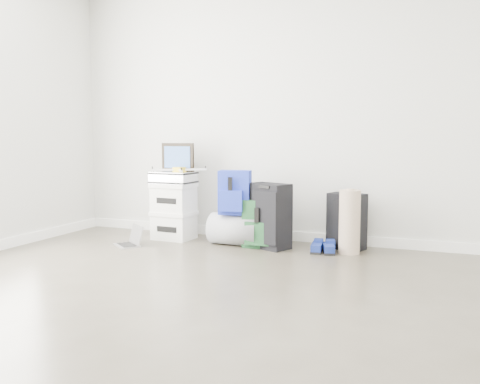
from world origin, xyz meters
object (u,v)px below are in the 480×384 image
at_px(duffel_bag, 236,229).
at_px(large_suitcase, 269,216).
at_px(briefcase, 173,178).
at_px(laptop, 131,241).
at_px(carry_on, 347,221).
at_px(boxes_stack, 174,211).

height_order(duffel_bag, large_suitcase, large_suitcase).
distance_m(briefcase, large_suitcase, 1.12).
distance_m(large_suitcase, laptop, 1.39).
bearing_deg(large_suitcase, carry_on, 41.45).
relative_size(duffel_bag, laptop, 1.46).
distance_m(boxes_stack, large_suitcase, 1.07).
height_order(briefcase, laptop, briefcase).
height_order(briefcase, large_suitcase, briefcase).
distance_m(duffel_bag, carry_on, 1.09).
bearing_deg(duffel_bag, large_suitcase, 1.27).
bearing_deg(laptop, duffel_bag, 61.07).
xyz_separation_m(briefcase, laptop, (-0.24, -0.46, -0.60)).
bearing_deg(carry_on, boxes_stack, -155.08).
relative_size(boxes_stack, duffel_bag, 1.16).
bearing_deg(laptop, boxes_stack, 100.62).
height_order(carry_on, laptop, carry_on).
height_order(boxes_stack, large_suitcase, large_suitcase).
height_order(boxes_stack, duffel_bag, boxes_stack).
xyz_separation_m(duffel_bag, laptop, (-0.96, -0.41, -0.11)).
distance_m(briefcase, duffel_bag, 0.88).
bearing_deg(briefcase, boxes_stack, 93.39).
xyz_separation_m(boxes_stack, large_suitcase, (1.07, -0.06, 0.02)).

